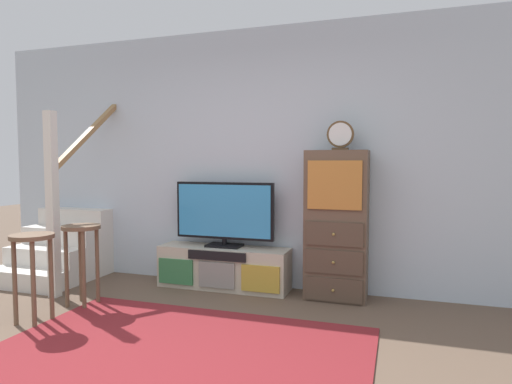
{
  "coord_description": "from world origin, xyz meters",
  "views": [
    {
      "loc": [
        1.42,
        -1.99,
        1.3
      ],
      "look_at": [
        0.14,
        1.93,
        1.03
      ],
      "focal_mm": 30.81,
      "sensor_mm": 36.0,
      "label": 1
    }
  ],
  "objects": [
    {
      "name": "back_wall",
      "position": [
        0.0,
        2.46,
        1.35
      ],
      "size": [
        6.4,
        0.12,
        2.7
      ],
      "primitive_type": "cube",
      "color": "silver",
      "rests_on": "ground_plane"
    },
    {
      "name": "area_rug",
      "position": [
        0.0,
        0.6,
        0.01
      ],
      "size": [
        2.6,
        1.8,
        0.01
      ],
      "primitive_type": "cube",
      "color": "maroon",
      "rests_on": "ground_plane"
    },
    {
      "name": "media_console",
      "position": [
        -0.3,
        2.19,
        0.22
      ],
      "size": [
        1.38,
        0.38,
        0.43
      ],
      "color": "#BCB29E",
      "rests_on": "ground_plane"
    },
    {
      "name": "television",
      "position": [
        -0.3,
        2.22,
        0.79
      ],
      "size": [
        1.07,
        0.22,
        0.67
      ],
      "color": "black",
      "rests_on": "media_console"
    },
    {
      "name": "side_cabinet",
      "position": [
        0.86,
        2.2,
        0.71
      ],
      "size": [
        0.58,
        0.38,
        1.42
      ],
      "color": "brown",
      "rests_on": "ground_plane"
    },
    {
      "name": "desk_clock",
      "position": [
        0.89,
        2.19,
        1.56
      ],
      "size": [
        0.25,
        0.08,
        0.27
      ],
      "color": "#4C3823",
      "rests_on": "side_cabinet"
    },
    {
      "name": "staircase",
      "position": [
        -2.24,
        2.2,
        0.37
      ],
      "size": [
        1.0,
        1.36,
        2.2
      ],
      "color": "silver",
      "rests_on": "ground_plane"
    },
    {
      "name": "bar_stool_near",
      "position": [
        -1.39,
        0.79,
        0.54
      ],
      "size": [
        0.34,
        0.34,
        0.73
      ],
      "color": "brown",
      "rests_on": "ground_plane"
    },
    {
      "name": "bar_stool_far",
      "position": [
        -1.32,
        1.28,
        0.55
      ],
      "size": [
        0.34,
        0.34,
        0.74
      ],
      "color": "brown",
      "rests_on": "ground_plane"
    }
  ]
}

